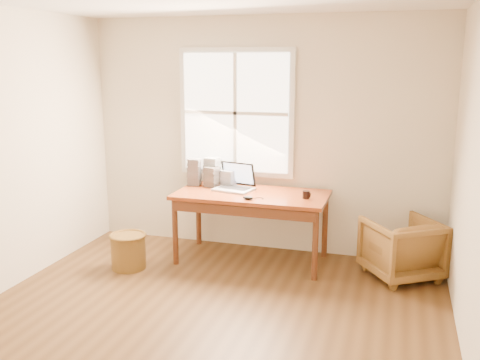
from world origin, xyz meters
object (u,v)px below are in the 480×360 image
at_px(laptop, 234,178).
at_px(coffee_mug, 306,195).
at_px(desk, 252,195).
at_px(wicker_stool, 128,252).
at_px(armchair, 402,248).
at_px(cd_stack_a, 212,171).

xyz_separation_m(laptop, coffee_mug, (0.81, -0.12, -0.09)).
relative_size(desk, coffee_mug, 20.09).
bearing_deg(wicker_stool, laptop, 33.98).
xyz_separation_m(desk, laptop, (-0.22, 0.05, 0.15)).
xyz_separation_m(armchair, wicker_stool, (-2.71, -0.57, -0.12)).
bearing_deg(wicker_stool, cd_stack_a, 52.76).
bearing_deg(wicker_stool, desk, 26.76).
relative_size(laptop, coffee_mug, 4.66).
bearing_deg(laptop, armchair, 10.23).
bearing_deg(coffee_mug, desk, -178.66).
height_order(armchair, cd_stack_a, cd_stack_a).
bearing_deg(coffee_mug, laptop, 179.42).
height_order(coffee_mug, cd_stack_a, cd_stack_a).
bearing_deg(laptop, coffee_mug, 4.18).
distance_m(wicker_stool, coffee_mug, 1.93).
bearing_deg(armchair, wicker_stool, -21.84).
height_order(armchair, laptop, laptop).
bearing_deg(armchair, cd_stack_a, -40.92).
height_order(desk, coffee_mug, coffee_mug).
xyz_separation_m(wicker_stool, coffee_mug, (1.75, 0.52, 0.61)).
bearing_deg(desk, wicker_stool, -153.24).
bearing_deg(cd_stack_a, armchair, -7.24).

